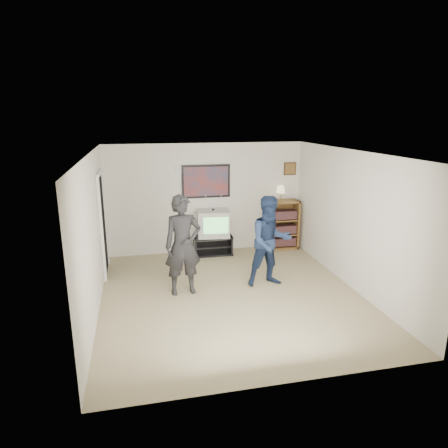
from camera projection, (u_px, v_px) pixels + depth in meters
name	position (u px, v px, depth m)	size (l,w,h in m)	color
room_shell	(227.00, 222.00, 7.08)	(4.51, 5.00, 2.51)	#907D5B
media_stand	(213.00, 245.00, 9.15)	(0.90, 0.52, 0.44)	black
crt_television	(213.00, 223.00, 9.02)	(0.70, 0.59, 0.59)	#B1B2AC
bookshelf	(283.00, 225.00, 9.46)	(0.71, 0.41, 1.16)	#59341A
table_lamp	(281.00, 193.00, 9.29)	(0.22, 0.22, 0.35)	beige
person_tall	(183.00, 245.00, 6.96)	(0.65, 0.43, 1.78)	black
person_short	(270.00, 241.00, 7.32)	(0.83, 0.64, 1.70)	#1A2848
controller_left	(180.00, 230.00, 7.06)	(0.04, 0.13, 0.04)	white
controller_right	(269.00, 225.00, 7.52)	(0.04, 0.13, 0.04)	white
poster	(206.00, 181.00, 8.99)	(1.10, 0.03, 0.75)	black
air_vent	(181.00, 169.00, 8.80)	(0.28, 0.02, 0.14)	white
small_picture	(290.00, 169.00, 9.35)	(0.30, 0.03, 0.30)	black
doorway	(103.00, 225.00, 7.87)	(0.03, 0.85, 2.00)	black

